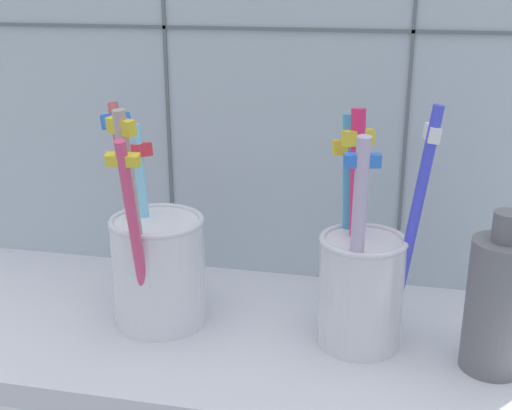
% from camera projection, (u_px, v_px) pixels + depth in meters
% --- Properties ---
extents(counter_slab, '(0.64, 0.22, 0.02)m').
position_uv_depth(counter_slab, '(257.00, 341.00, 0.55)').
color(counter_slab, silver).
rests_on(counter_slab, ground).
extents(tile_wall_back, '(0.64, 0.02, 0.45)m').
position_uv_depth(tile_wall_back, '(286.00, 54.00, 0.59)').
color(tile_wall_back, '#B2C1CC').
rests_on(tile_wall_back, ground).
extents(toothbrush_cup_left, '(0.10, 0.14, 0.18)m').
position_uv_depth(toothbrush_cup_left, '(155.00, 265.00, 0.54)').
color(toothbrush_cup_left, white).
rests_on(toothbrush_cup_left, counter_slab).
extents(toothbrush_cup_right, '(0.08, 0.08, 0.19)m').
position_uv_depth(toothbrush_cup_right, '(361.00, 281.00, 0.51)').
color(toothbrush_cup_right, silver).
rests_on(toothbrush_cup_right, counter_slab).
extents(ceramic_vase, '(0.04, 0.04, 0.12)m').
position_uv_depth(ceramic_vase, '(498.00, 303.00, 0.48)').
color(ceramic_vase, slate).
rests_on(ceramic_vase, counter_slab).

